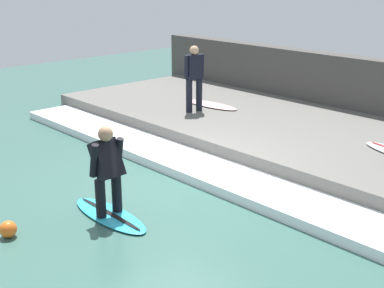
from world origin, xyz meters
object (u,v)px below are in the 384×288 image
(surfer_riding, at_px, (107,167))
(surfboard_waiting_near, at_px, (211,105))
(surfer_waiting_near, at_px, (194,75))
(marker_buoy, at_px, (8,229))
(surfboard_riding, at_px, (110,215))

(surfer_riding, distance_m, surfboard_waiting_near, 5.94)
(surfer_riding, relative_size, surfer_waiting_near, 0.89)
(surfer_waiting_near, relative_size, marker_buoy, 6.30)
(surfer_riding, bearing_deg, surfboard_riding, -90.00)
(surfer_waiting_near, bearing_deg, surfboard_waiting_near, 9.19)
(surfboard_riding, distance_m, surfer_riding, 0.82)
(surfer_waiting_near, bearing_deg, marker_buoy, -158.37)
(surfboard_riding, height_order, surfer_riding, surfer_riding)
(surfboard_riding, bearing_deg, surfer_waiting_near, 32.13)
(surfer_waiting_near, xyz_separation_m, surfboard_waiting_near, (0.70, 0.11, -0.88))
(surfboard_riding, xyz_separation_m, surfer_riding, (0.00, 0.00, 0.82))
(surfboard_waiting_near, relative_size, marker_buoy, 6.53)
(surfer_riding, height_order, surfer_waiting_near, surfer_waiting_near)
(surfboard_riding, relative_size, surfboard_waiting_near, 1.05)
(surfer_waiting_near, distance_m, surfboard_waiting_near, 1.13)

